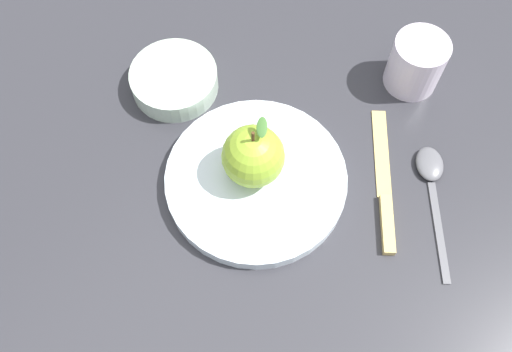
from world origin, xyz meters
TOP-DOWN VIEW (x-y plane):
  - ground_plane at (0.00, 0.00)m, footprint 2.40×2.40m
  - dinner_plate at (-0.02, 0.02)m, footprint 0.22×0.22m
  - apple at (-0.01, 0.03)m, footprint 0.07×0.07m
  - side_bowl at (0.01, 0.20)m, footprint 0.12×0.12m
  - cup at (0.24, -0.02)m, footprint 0.07×0.07m
  - knife at (0.09, -0.10)m, footprint 0.16×0.15m
  - spoon at (0.14, -0.13)m, footprint 0.14×0.14m

SIDE VIEW (x-z plane):
  - ground_plane at x=0.00m, z-range 0.00..0.00m
  - knife at x=0.09m, z-range 0.00..0.01m
  - spoon at x=0.14m, z-range 0.00..0.01m
  - dinner_plate at x=-0.02m, z-range 0.00..0.02m
  - side_bowl at x=0.01m, z-range 0.00..0.03m
  - cup at x=0.24m, z-range 0.00..0.08m
  - apple at x=-0.01m, z-range 0.01..0.10m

